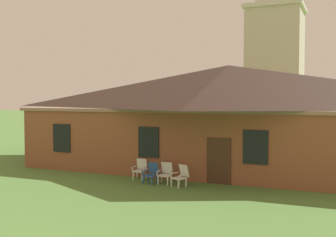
{
  "coord_description": "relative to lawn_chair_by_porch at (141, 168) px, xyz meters",
  "views": [
    {
      "loc": [
        6.29,
        -4.8,
        3.89
      ],
      "look_at": [
        0.61,
        8.22,
        3.2
      ],
      "focal_mm": 44.37,
      "sensor_mm": 36.0,
      "label": 1
    }
  ],
  "objects": [
    {
      "name": "lawn_chair_left_end",
      "position": [
        1.57,
        -0.56,
        0.0
      ],
      "size": [
        0.66,
        0.69,
        0.96
      ],
      "color": "white",
      "rests_on": "ground"
    },
    {
      "name": "lawn_chair_near_door",
      "position": [
        0.98,
        -0.82,
        0.0
      ],
      "size": [
        0.68,
        0.71,
        0.96
      ],
      "color": "#2D5693",
      "rests_on": "ground"
    },
    {
      "name": "lawn_chair_by_porch",
      "position": [
        0.0,
        0.0,
        0.0
      ],
      "size": [
        0.67,
        0.7,
        0.96
      ],
      "color": "white",
      "rests_on": "ground"
    },
    {
      "name": "lawn_chair_middle",
      "position": [
        2.46,
        -0.89,
        0.0
      ],
      "size": [
        0.81,
        0.85,
        0.96
      ],
      "color": "silver",
      "rests_on": "ground"
    },
    {
      "name": "dome_tower",
      "position": [
        2.83,
        21.83,
        7.72
      ],
      "size": [
        5.18,
        5.18,
        18.08
      ],
      "color": "beige",
      "rests_on": "ground"
    },
    {
      "name": "brick_building",
      "position": [
        2.89,
        5.32,
        2.44
      ],
      "size": [
        21.63,
        10.4,
        5.77
      ],
      "color": "brown",
      "rests_on": "ground"
    }
  ]
}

